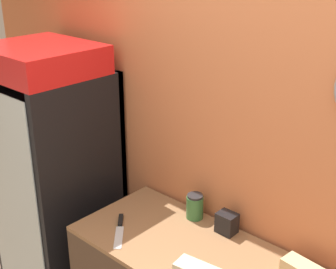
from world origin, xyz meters
name	(u,v)px	position (x,y,z in m)	size (l,w,h in m)	color
wall_back	(282,166)	(0.00, 1.25, 1.35)	(5.20, 0.09, 2.70)	#D17547
beverage_cooler	(60,164)	(-1.49, 0.90, 1.01)	(0.69, 0.69, 1.84)	black
chefs_knife	(120,226)	(-0.71, 0.75, 0.91)	(0.25, 0.26, 0.02)	silver
condiment_jar	(195,206)	(-0.46, 1.13, 0.98)	(0.10, 0.10, 0.15)	#336B38
napkin_dispenser	(227,223)	(-0.23, 1.13, 0.96)	(0.11, 0.09, 0.12)	black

